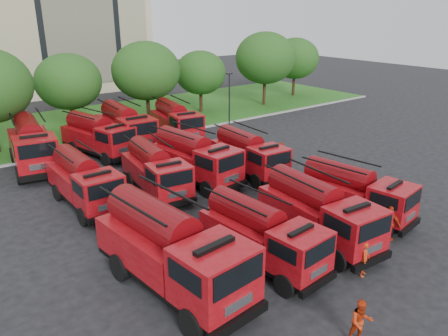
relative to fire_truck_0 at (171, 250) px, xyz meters
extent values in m
plane|color=black|center=(6.26, 2.24, -1.81)|extent=(140.00, 140.00, 0.00)
cube|color=#205015|center=(6.26, 28.24, -1.75)|extent=(70.00, 16.00, 0.12)
cube|color=gray|center=(6.26, 20.14, -1.74)|extent=(70.00, 0.30, 0.14)
cylinder|color=#382314|center=(5.26, 26.24, -0.58)|extent=(0.36, 0.36, 2.45)
ellipsoid|color=#1F4313|center=(5.26, 26.24, 2.88)|extent=(5.88, 5.88, 5.00)
cylinder|color=#382314|center=(12.26, 24.74, -0.44)|extent=(0.36, 0.36, 2.73)
ellipsoid|color=#1F4313|center=(12.26, 24.74, 3.42)|extent=(6.55, 6.55, 5.57)
cylinder|color=#382314|center=(19.26, 25.74, -0.67)|extent=(0.36, 0.36, 2.27)
ellipsoid|color=#1F4313|center=(19.26, 25.74, 2.55)|extent=(5.46, 5.46, 4.64)
cylinder|color=#382314|center=(27.26, 24.24, -0.37)|extent=(0.36, 0.36, 2.87)
ellipsoid|color=#1F4313|center=(27.26, 24.24, 3.69)|extent=(6.89, 6.89, 5.85)
cylinder|color=#382314|center=(34.26, 26.24, -0.55)|extent=(0.36, 0.36, 2.52)
ellipsoid|color=#1F4313|center=(34.26, 26.24, 3.02)|extent=(6.05, 6.05, 5.14)
cylinder|color=black|center=(18.26, 19.44, 0.69)|extent=(0.14, 0.14, 5.00)
cube|color=black|center=(18.26, 19.44, 3.24)|extent=(0.60, 0.25, 0.12)
cube|color=black|center=(0.00, 0.01, -1.09)|extent=(3.23, 7.90, 0.33)
cube|color=black|center=(0.36, -3.87, -1.15)|extent=(2.76, 0.53, 0.38)
cube|color=maroon|center=(0.24, -2.62, 0.15)|extent=(2.91, 2.66, 2.14)
cube|color=black|center=(0.36, -3.84, 0.64)|extent=(2.30, 0.27, 0.93)
cube|color=maroon|center=(-0.11, 1.22, -0.21)|extent=(3.15, 5.29, 1.43)
cylinder|color=#5B0509|center=(-0.11, 1.22, 0.96)|extent=(2.07, 4.75, 1.65)
cylinder|color=black|center=(-1.00, -2.95, -1.20)|extent=(0.49, 1.24, 1.21)
cylinder|color=black|center=(1.52, -2.72, -1.20)|extent=(0.49, 1.24, 1.21)
cylinder|color=black|center=(-1.44, 1.87, -1.20)|extent=(0.49, 1.24, 1.21)
cylinder|color=black|center=(1.08, 2.10, -1.20)|extent=(0.49, 1.24, 1.21)
cube|color=black|center=(4.14, -0.82, -1.22)|extent=(2.52, 6.41, 0.27)
cube|color=black|center=(4.37, -4.00, -1.27)|extent=(2.25, 0.39, 0.31)
cube|color=maroon|center=(4.29, -2.97, -0.21)|extent=(2.33, 2.13, 1.75)
cube|color=black|center=(4.37, -3.97, 0.19)|extent=(1.88, 0.18, 0.76)
cube|color=maroon|center=(4.06, 0.16, -0.51)|extent=(2.49, 4.27, 1.17)
cylinder|color=#5B0509|center=(4.06, 0.16, 0.45)|extent=(1.62, 3.85, 1.34)
cylinder|color=black|center=(3.28, -3.22, -1.31)|extent=(0.39, 1.01, 0.99)
cylinder|color=black|center=(5.33, -3.07, -1.31)|extent=(0.39, 1.01, 0.99)
cylinder|color=black|center=(2.99, 0.71, -1.31)|extent=(0.39, 1.01, 0.99)
cylinder|color=black|center=(5.04, 0.86, -1.31)|extent=(0.39, 1.01, 0.99)
cube|color=black|center=(7.73, -0.95, -1.18)|extent=(2.74, 6.86, 0.29)
cube|color=black|center=(7.45, -4.34, -1.23)|extent=(2.40, 0.43, 0.34)
cube|color=maroon|center=(7.54, -3.24, -0.11)|extent=(2.51, 2.29, 1.87)
cube|color=black|center=(7.45, -4.31, 0.32)|extent=(2.01, 0.21, 0.81)
cube|color=maroon|center=(7.81, 0.10, -0.42)|extent=(2.70, 4.58, 1.24)
cylinder|color=#5B0509|center=(7.81, 0.10, 0.60)|extent=(1.76, 4.12, 1.44)
cylinder|color=black|center=(6.43, -3.34, -1.28)|extent=(0.42, 1.08, 1.05)
cylinder|color=black|center=(8.62, -3.52, -1.28)|extent=(0.42, 1.08, 1.05)
cylinder|color=black|center=(6.77, 0.86, -1.28)|extent=(0.42, 1.08, 1.05)
cylinder|color=black|center=(8.97, 0.68, -1.28)|extent=(0.42, 1.08, 1.05)
cube|color=black|center=(11.30, -0.42, -1.22)|extent=(2.92, 6.49, 0.27)
cube|color=black|center=(11.74, -3.56, -1.27)|extent=(2.25, 0.54, 0.31)
cube|color=maroon|center=(11.60, -2.55, -0.22)|extent=(2.45, 2.26, 1.74)
cube|color=black|center=(11.74, -3.54, 0.18)|extent=(1.87, 0.31, 0.76)
cube|color=maroon|center=(11.16, 0.55, -0.51)|extent=(2.75, 4.38, 1.16)
cylinder|color=#5B0509|center=(11.16, 0.55, 0.44)|extent=(1.86, 3.91, 1.34)
cylinder|color=black|center=(10.61, -2.87, -1.31)|extent=(0.45, 1.02, 0.98)
cylinder|color=black|center=(12.64, -2.58, -1.31)|extent=(0.45, 1.02, 0.98)
cylinder|color=black|center=(10.05, 1.03, -1.31)|extent=(0.45, 1.02, 0.98)
cylinder|color=black|center=(12.09, 1.32, -1.31)|extent=(0.45, 1.02, 0.98)
cube|color=black|center=(0.18, 10.04, -1.20)|extent=(2.18, 6.55, 0.28)
cube|color=black|center=(0.20, 6.72, -1.24)|extent=(2.34, 0.24, 0.33)
cube|color=maroon|center=(0.19, 7.79, -0.15)|extent=(2.30, 2.07, 1.82)
cube|color=black|center=(0.20, 6.75, 0.27)|extent=(1.96, 0.06, 0.79)
cube|color=maroon|center=(0.18, 11.07, -0.45)|extent=(2.31, 4.31, 1.22)
cylinder|color=#5B0509|center=(0.18, 11.07, 0.54)|extent=(1.42, 3.93, 1.40)
cylinder|color=black|center=(-0.88, 7.60, -1.29)|extent=(0.33, 1.03, 1.03)
cylinder|color=black|center=(1.27, 7.61, -1.29)|extent=(0.33, 1.03, 1.03)
cylinder|color=black|center=(-0.90, 11.72, -1.29)|extent=(0.33, 1.03, 1.03)
cylinder|color=black|center=(1.25, 11.73, -1.29)|extent=(0.33, 1.03, 1.03)
cube|color=black|center=(4.34, 9.12, -1.21)|extent=(2.92, 6.68, 0.28)
cube|color=black|center=(3.92, 5.87, -1.25)|extent=(2.32, 0.52, 0.32)
cube|color=maroon|center=(4.06, 6.93, -0.17)|extent=(2.50, 2.30, 1.80)
cube|color=black|center=(3.93, 5.90, 0.25)|extent=(1.93, 0.29, 0.78)
cube|color=maroon|center=(4.46, 10.13, -0.47)|extent=(2.78, 4.50, 1.20)
cylinder|color=#5B0509|center=(4.46, 10.13, 0.51)|extent=(1.86, 4.02, 1.38)
cylinder|color=black|center=(2.98, 6.88, -1.30)|extent=(0.45, 1.05, 1.02)
cylinder|color=black|center=(5.09, 6.61, -1.30)|extent=(0.45, 1.05, 1.02)
cylinder|color=black|center=(3.49, 10.91, -1.30)|extent=(0.45, 1.05, 1.02)
cylinder|color=black|center=(5.60, 10.64, -1.30)|extent=(0.45, 1.05, 1.02)
cube|color=black|center=(7.32, 9.27, -1.16)|extent=(3.03, 7.18, 0.30)
cube|color=black|center=(7.70, 5.75, -1.21)|extent=(2.50, 0.52, 0.35)
cube|color=maroon|center=(7.58, 6.89, -0.04)|extent=(2.66, 2.44, 1.94)
cube|color=black|center=(7.70, 5.78, 0.41)|extent=(2.09, 0.28, 0.85)
cube|color=maroon|center=(7.20, 10.36, -0.36)|extent=(2.92, 4.82, 1.30)
cylinder|color=#5B0509|center=(7.20, 10.36, 0.70)|extent=(1.94, 4.32, 1.49)
cylinder|color=black|center=(6.46, 6.57, -1.26)|extent=(0.47, 1.13, 1.10)
cylinder|color=black|center=(8.74, 6.82, -1.26)|extent=(0.47, 1.13, 1.10)
cylinder|color=black|center=(5.99, 10.93, -1.26)|extent=(0.47, 1.13, 1.10)
cylinder|color=black|center=(8.27, 11.18, -1.26)|extent=(0.47, 1.13, 1.10)
cube|color=black|center=(10.98, 8.08, -1.21)|extent=(2.53, 6.51, 0.27)
cube|color=black|center=(10.76, 4.86, -1.26)|extent=(2.29, 0.38, 0.32)
cube|color=maroon|center=(10.83, 5.90, -0.19)|extent=(2.37, 2.15, 1.78)
cube|color=black|center=(10.76, 4.88, 0.22)|extent=(1.91, 0.18, 0.77)
cube|color=maroon|center=(11.05, 9.08, -0.48)|extent=(2.52, 4.34, 1.18)
cylinder|color=#5B0509|center=(11.05, 9.08, 0.48)|extent=(1.63, 3.91, 1.37)
cylinder|color=black|center=(9.77, 5.79, -1.30)|extent=(0.39, 1.02, 1.00)
cylinder|color=black|center=(11.86, 5.65, -1.30)|extent=(0.39, 1.02, 1.00)
cylinder|color=black|center=(10.05, 9.79, -1.30)|extent=(0.39, 1.02, 1.00)
cylinder|color=black|center=(12.14, 9.65, -1.30)|extent=(0.39, 1.02, 1.00)
cube|color=black|center=(-0.40, 18.44, -1.11)|extent=(3.57, 7.81, 0.32)
cube|color=black|center=(-0.97, 14.67, -1.16)|extent=(2.70, 0.67, 0.38)
cube|color=maroon|center=(-0.79, 15.89, 0.10)|extent=(2.96, 2.73, 2.10)
cube|color=black|center=(-0.97, 14.70, 0.59)|extent=(2.24, 0.39, 0.91)
cube|color=maroon|center=(-0.22, 19.61, -0.25)|extent=(3.35, 5.28, 1.40)
cylinder|color=#5B0509|center=(-0.22, 19.61, 0.89)|extent=(2.27, 4.70, 1.61)
cylinder|color=black|center=(-2.04, 15.87, -1.21)|extent=(0.55, 1.23, 1.18)
cylinder|color=black|center=(0.40, 15.49, -1.21)|extent=(0.55, 1.23, 1.18)
cylinder|color=black|center=(-1.33, 20.54, -1.21)|extent=(0.55, 1.23, 1.18)
cylinder|color=black|center=(1.11, 20.17, -1.21)|extent=(0.55, 1.23, 1.18)
cube|color=black|center=(4.43, 18.39, -1.18)|extent=(3.62, 7.08, 0.29)
cube|color=black|center=(5.17, 15.04, -1.23)|extent=(2.41, 0.75, 0.34)
cube|color=maroon|center=(4.93, 16.13, -0.09)|extent=(2.77, 2.58, 1.88)
cube|color=black|center=(5.16, 15.07, 0.34)|extent=(1.99, 0.48, 0.82)
cube|color=maroon|center=(4.21, 19.43, -0.41)|extent=(3.27, 4.85, 1.26)
cylinder|color=#5B0509|center=(4.21, 19.43, 0.62)|extent=(2.29, 4.27, 1.45)
cylinder|color=black|center=(3.89, 15.70, -1.27)|extent=(0.56, 1.11, 1.06)
cylinder|color=black|center=(6.06, 16.18, -1.27)|extent=(0.56, 1.11, 1.06)
cylinder|color=black|center=(2.98, 19.85, -1.27)|extent=(0.56, 1.11, 1.06)
cylinder|color=black|center=(5.15, 20.33, -1.27)|extent=(0.56, 1.11, 1.06)
cube|color=black|center=(7.16, 19.19, -1.12)|extent=(2.83, 7.49, 0.32)
cube|color=black|center=(6.95, 15.46, -1.17)|extent=(2.64, 0.41, 0.37)
cube|color=maroon|center=(7.02, 16.67, 0.06)|extent=(2.70, 2.46, 2.05)
cube|color=black|center=(6.95, 15.50, 0.53)|extent=(2.21, 0.18, 0.89)
cube|color=maroon|center=(7.23, 20.35, -0.28)|extent=(2.85, 4.98, 1.37)
cylinder|color=#5B0509|center=(7.23, 20.35, 0.84)|extent=(1.83, 4.50, 1.58)
cylinder|color=black|center=(5.80, 16.53, -1.23)|extent=(0.43, 1.18, 1.16)
cylinder|color=black|center=(8.21, 16.39, -1.23)|extent=(0.43, 1.18, 1.16)
cylinder|color=black|center=(6.06, 21.15, -1.23)|extent=(0.43, 1.18, 1.16)
cylinder|color=black|center=(8.48, 21.01, -1.23)|extent=(0.43, 1.18, 1.16)
cube|color=black|center=(11.69, 18.65, -1.17)|extent=(3.27, 7.08, 0.29)
cube|color=black|center=(11.16, 15.24, -1.22)|extent=(2.44, 0.62, 0.34)
cube|color=maroon|center=(11.33, 16.34, -0.08)|extent=(2.69, 2.48, 1.90)
cube|color=black|center=(11.16, 15.27, 0.36)|extent=(2.03, 0.36, 0.83)
cube|color=maroon|center=(11.86, 19.71, -0.39)|extent=(3.05, 4.79, 1.27)
cylinder|color=#5B0509|center=(11.86, 19.71, 0.64)|extent=(2.07, 4.27, 1.46)
cylinder|color=black|center=(10.19, 16.32, -1.27)|extent=(0.50, 1.11, 1.07)
cylinder|color=black|center=(12.41, 15.98, -1.27)|extent=(0.50, 1.11, 1.07)
cylinder|color=black|center=(10.86, 20.56, -1.27)|extent=(0.50, 1.11, 1.07)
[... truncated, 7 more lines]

